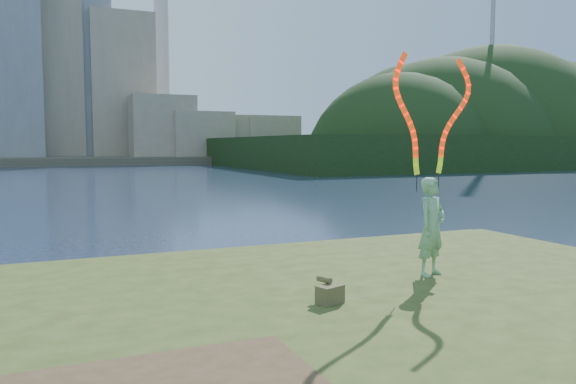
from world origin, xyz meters
name	(u,v)px	position (x,y,z in m)	size (l,w,h in m)	color
ground	(269,348)	(0.00, 0.00, 0.00)	(320.00, 320.00, 0.00)	#17233B
far_shore	(66,159)	(0.00, 95.00, 0.60)	(320.00, 40.00, 1.20)	#4B4637
wooded_hill	(486,163)	(59.57, 59.96, 0.16)	(78.00, 50.00, 63.00)	black
woman_with_ribbons	(431,194)	(3.05, 0.16, 2.20)	(1.96, 0.78, 4.07)	#157426
canvas_bag	(330,293)	(0.65, -0.71, 0.94)	(0.43, 0.48, 0.35)	brown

